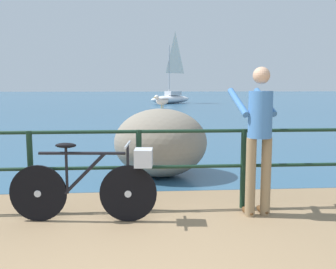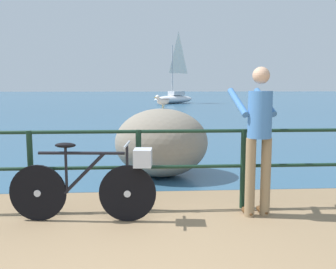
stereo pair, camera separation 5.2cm
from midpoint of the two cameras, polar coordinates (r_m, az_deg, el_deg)
ground_plane at (r=22.62m, az=-3.72°, el=3.29°), size 120.00×120.00×0.10m
sea_surface at (r=50.51m, az=-3.67°, el=5.62°), size 120.00×90.00×0.01m
promenade_railing at (r=4.75m, az=-4.12°, el=-3.94°), size 8.02×0.07×1.02m
bicycle at (r=4.47m, az=-10.55°, el=-7.00°), size 1.70×0.48×0.92m
person_at_railing at (r=4.62m, az=13.74°, el=0.06°), size 0.52×0.67×1.78m
breakwater_boulder_main at (r=6.54m, az=-0.76°, el=-1.21°), size 1.60×1.47×1.17m
seagull at (r=6.56m, az=-0.54°, el=5.17°), size 0.32×0.25×0.23m
sailboat at (r=32.85m, az=1.01°, el=5.91°), size 4.20×3.83×6.16m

